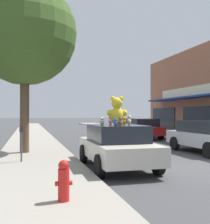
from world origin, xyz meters
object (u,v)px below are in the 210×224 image
Objects in this scene: teddy_bear_green at (102,121)px; teddy_bear_giant at (117,111)px; street_tree at (25,34)px; fire_hydrant at (64,181)px; teddy_bear_white at (102,121)px; teddy_bear_cream at (129,120)px; teddy_bear_brown at (121,121)px; teddy_bear_pink at (110,120)px; parking_meter at (21,139)px; teddy_bear_blue at (116,122)px; parked_car_far_center at (208,135)px; parked_car_far_right at (141,128)px; teddy_bear_orange at (124,121)px; plush_art_car at (117,145)px.

teddy_bear_giant is at bearing 79.79° from teddy_bear_green.
fire_hydrant is (0.82, -7.39, -4.84)m from street_tree.
teddy_bear_cream is (1.07, 0.20, 0.04)m from teddy_bear_white.
teddy_bear_brown is 3.92m from fire_hydrant.
teddy_bear_pink is 3.24m from parking_meter.
street_tree is at bearing 88.23° from parking_meter.
parking_meter is (-2.90, 1.89, -0.62)m from teddy_bear_blue.
teddy_bear_pink is 0.40× the size of fire_hydrant.
teddy_bear_giant is at bearing 154.78° from teddy_bear_white.
teddy_bear_pink reaches higher than teddy_bear_brown.
teddy_bear_white is 0.21m from teddy_bear_green.
parked_car_far_center is 1.12× the size of parked_car_far_right.
street_tree is (-2.83, 4.35, 3.81)m from teddy_bear_blue.
parked_car_far_center reaches higher than fire_hydrant.
teddy_bear_green is at bearing -79.52° from teddy_bear_brown.
teddy_bear_brown reaches higher than parked_car_far_right.
teddy_bear_giant is 0.65m from teddy_bear_green.
teddy_bear_white is 0.93m from teddy_bear_brown.
teddy_bear_giant is 0.74m from teddy_bear_cream.
teddy_bear_green is at bearing -50.39° from teddy_bear_cream.
parked_car_far_right is (5.58, 9.81, -0.77)m from teddy_bear_green.
teddy_bear_orange is at bearing -111.20° from teddy_bear_giant.
teddy_bear_green is 0.06× the size of parked_car_far_center.
parked_car_far_right is 0.53× the size of street_tree.
teddy_bear_orange reaches higher than parked_car_far_right.
teddy_bear_orange is (0.89, 0.24, -0.01)m from teddy_bear_green.
teddy_bear_cream is at bearing -41.58° from street_tree.
parked_car_far_center reaches higher than parking_meter.
teddy_bear_white is at bearing -71.57° from teddy_bear_brown.
teddy_bear_white is 0.07× the size of parked_car_far_right.
teddy_bear_blue is 0.19m from teddy_bear_brown.
teddy_bear_white reaches higher than parking_meter.
teddy_bear_pink is at bearing -162.96° from parked_car_far_center.
street_tree is at bearing -32.92° from teddy_bear_giant.
teddy_bear_giant reaches higher than teddy_bear_brown.
teddy_bear_brown is at bearing 7.02° from teddy_bear_cream.
teddy_bear_cream is at bearing 119.50° from teddy_bear_green.
plush_art_car is at bearing 62.17° from teddy_bear_green.
teddy_bear_pink is 10.95m from parked_car_far_right.
parked_car_far_right reaches higher than plush_art_car.
fire_hydrant is (-7.45, -13.94, -0.28)m from parked_car_far_right.
teddy_bear_cream is (0.86, 1.08, 0.05)m from teddy_bear_blue.
teddy_bear_giant is at bearing 58.71° from fire_hydrant.
teddy_bear_pink is at bearing -44.98° from street_tree.
teddy_bear_pink is 0.53m from teddy_bear_orange.
street_tree is (-3.68, 3.27, 3.76)m from teddy_bear_cream.
teddy_bear_blue reaches higher than fire_hydrant.
parking_meter reaches higher than fire_hydrant.
teddy_bear_orange is at bearing -163.05° from teddy_bear_white.
teddy_bear_pink reaches higher than fire_hydrant.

